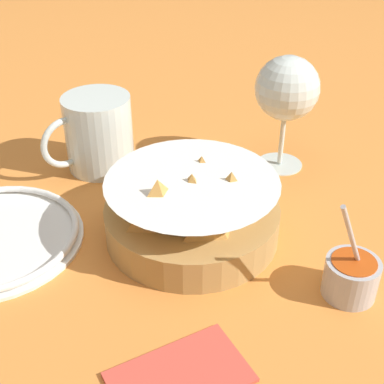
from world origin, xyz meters
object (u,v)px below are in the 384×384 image
object	(u,v)px
sauce_cup	(351,276)
wine_glass	(287,91)
beer_mug	(98,136)
food_basket	(192,211)

from	to	relation	value
sauce_cup	wine_glass	bearing A→B (deg)	-122.05
beer_mug	sauce_cup	bearing A→B (deg)	98.93
food_basket	beer_mug	bearing A→B (deg)	-90.51
food_basket	sauce_cup	size ratio (longest dim) A/B	1.58
sauce_cup	wine_glass	world-z (taller)	wine_glass
sauce_cup	beer_mug	distance (m)	0.40
food_basket	beer_mug	xyz separation A→B (m)	(-0.00, -0.21, 0.01)
food_basket	beer_mug	distance (m)	0.21
food_basket	wine_glass	distance (m)	0.22
food_basket	sauce_cup	bearing A→B (deg)	109.28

